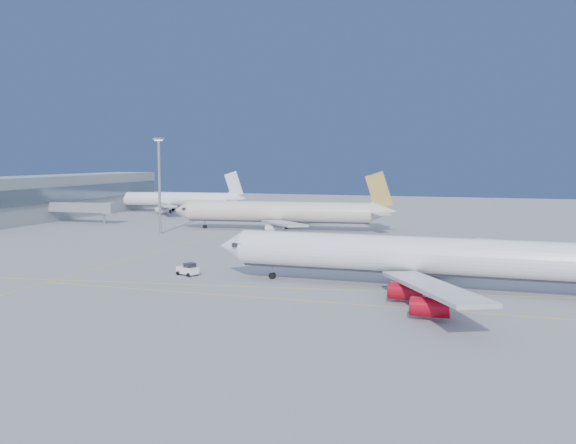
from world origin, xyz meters
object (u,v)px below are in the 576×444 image
object	(u,v)px
pushback_tug	(188,269)
light_mast	(159,177)
airliner_virgin	(420,256)
airliner_etihad	(283,212)
airliner_third	(172,199)

from	to	relation	value
pushback_tug	light_mast	bearing A→B (deg)	145.50
airliner_virgin	light_mast	world-z (taller)	light_mast
airliner_virgin	airliner_etihad	bearing A→B (deg)	124.03
pushback_tug	airliner_virgin	bearing A→B (deg)	23.60
airliner_virgin	airliner_third	distance (m)	162.24
airliner_third	light_mast	size ratio (longest dim) A/B	2.24
airliner_third	airliner_etihad	bearing A→B (deg)	-45.97
airliner_etihad	airliner_third	size ratio (longest dim) A/B	1.12
airliner_etihad	light_mast	world-z (taller)	light_mast
airliner_third	light_mast	bearing A→B (deg)	-73.02
airliner_virgin	airliner_etihad	xyz separation A→B (m)	(-47.75, 72.96, 0.03)
airliner_third	pushback_tug	distance (m)	138.79
airliner_virgin	airliner_third	xyz separation A→B (m)	(-109.05, 120.12, -0.41)
airliner_etihad	airliner_third	world-z (taller)	airliner_etihad
airliner_virgin	airliner_third	size ratio (longest dim) A/B	1.18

